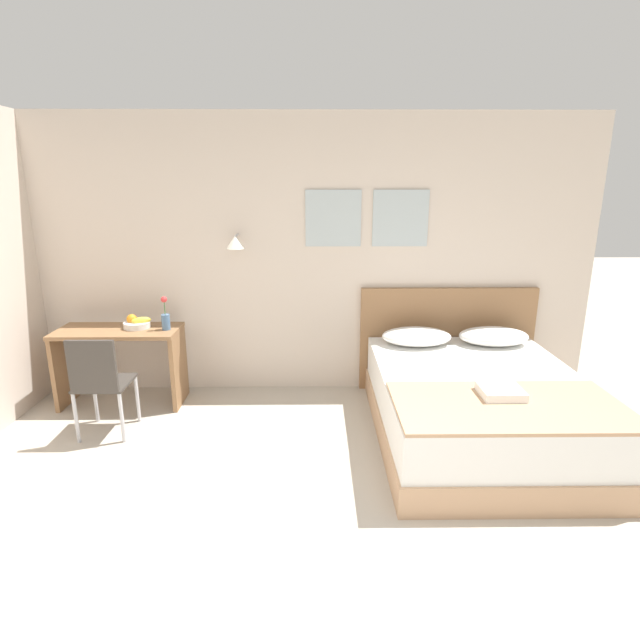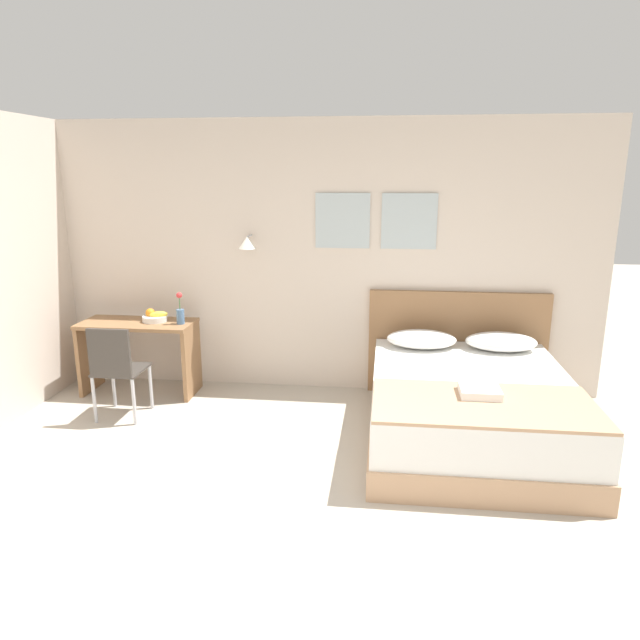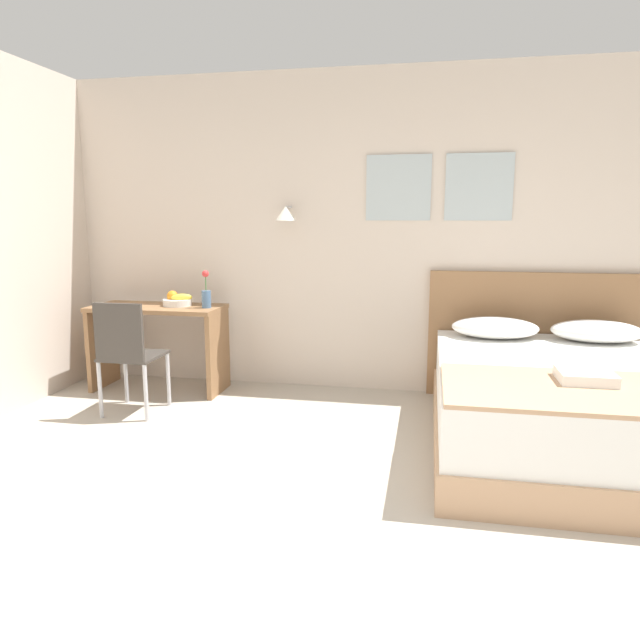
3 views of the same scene
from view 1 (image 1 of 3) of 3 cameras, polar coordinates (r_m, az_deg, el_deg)
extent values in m
cube|color=beige|center=(4.84, -2.71, 7.12)|extent=(5.74, 0.06, 2.65)
cube|color=#A8B7BC|center=(4.76, 1.52, 11.54)|extent=(0.52, 0.02, 0.52)
cube|color=#A8B7BC|center=(4.82, 9.18, 11.40)|extent=(0.52, 0.02, 0.52)
cylinder|color=#B2B2B7|center=(4.75, -9.52, 9.51)|extent=(0.02, 0.16, 0.02)
cone|color=white|center=(4.67, -9.66, 8.79)|extent=(0.17, 0.17, 0.12)
cube|color=tan|center=(4.34, 17.42, -11.47)|extent=(1.60, 2.04, 0.22)
cube|color=white|center=(4.23, 17.72, -8.10)|extent=(1.57, 2.00, 0.34)
cube|color=#8E6642|center=(5.13, 14.26, -2.11)|extent=(1.72, 0.06, 1.04)
ellipsoid|color=white|center=(4.75, 10.97, -1.86)|extent=(0.65, 0.41, 0.16)
ellipsoid|color=white|center=(4.95, 19.23, -1.76)|extent=(0.65, 0.41, 0.16)
cube|color=tan|center=(3.65, 20.83, -9.16)|extent=(1.56, 0.82, 0.02)
cube|color=white|center=(3.75, 19.94, -7.70)|extent=(0.29, 0.27, 0.06)
cube|color=#8E6642|center=(4.93, -22.12, -1.17)|extent=(1.11, 0.49, 0.03)
cube|color=#8E6642|center=(5.25, -27.15, -4.95)|extent=(0.04, 0.45, 0.69)
cube|color=#8E6642|center=(4.87, -15.82, -5.30)|extent=(0.04, 0.45, 0.69)
cube|color=#3D3833|center=(4.49, -23.37, -6.63)|extent=(0.40, 0.40, 0.02)
cube|color=#3D3833|center=(4.25, -24.62, -4.81)|extent=(0.37, 0.03, 0.42)
cylinder|color=#B7B7BC|center=(4.79, -24.29, -8.21)|extent=(0.03, 0.03, 0.43)
cylinder|color=#B7B7BC|center=(4.66, -20.14, -8.43)|extent=(0.03, 0.03, 0.43)
cylinder|color=#B7B7BC|center=(4.49, -26.11, -10.02)|extent=(0.03, 0.03, 0.43)
cylinder|color=#B7B7BC|center=(4.35, -21.71, -10.34)|extent=(0.03, 0.03, 0.43)
cylinder|color=silver|center=(4.90, -20.18, -0.52)|extent=(0.24, 0.24, 0.05)
ellipsoid|color=yellow|center=(4.86, -19.75, -0.05)|extent=(0.18, 0.13, 0.06)
sphere|color=orange|center=(4.91, -20.71, 0.09)|extent=(0.09, 0.09, 0.09)
cylinder|color=#4C7099|center=(4.74, -17.21, -0.23)|extent=(0.08, 0.08, 0.14)
cylinder|color=#3D7538|center=(4.71, -17.34, 1.43)|extent=(0.01, 0.01, 0.14)
sphere|color=#DB3838|center=(4.69, -17.41, 2.26)|extent=(0.06, 0.06, 0.06)
camera|label=2|loc=(0.98, 140.74, -5.74)|focal=32.00mm
camera|label=3|loc=(0.72, 72.36, -48.88)|focal=32.00mm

